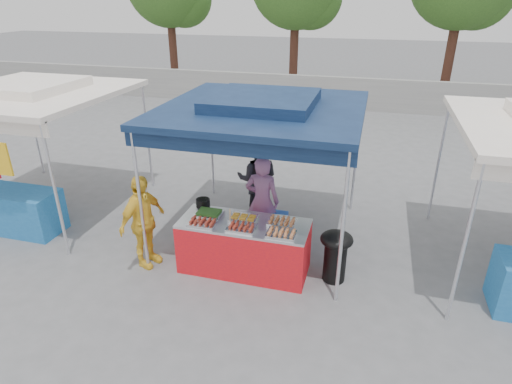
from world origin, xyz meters
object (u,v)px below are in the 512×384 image
(wok_burner, at_px, (336,252))
(vendor_woman, at_px, (262,201))
(helper_man, at_px, (258,179))
(vendor_table, at_px, (244,246))
(customer_person, at_px, (143,222))
(cooking_pot, at_px, (203,203))

(wok_burner, height_order, vendor_woman, vendor_woman)
(helper_man, bearing_deg, vendor_woman, 102.11)
(vendor_table, distance_m, vendor_woman, 0.94)
(vendor_table, bearing_deg, customer_person, -169.87)
(wok_burner, xyz_separation_m, helper_man, (-1.66, 1.62, 0.33))
(helper_man, relative_size, customer_person, 1.06)
(cooking_pot, bearing_deg, helper_man, 68.37)
(cooking_pot, distance_m, vendor_woman, 1.02)
(wok_burner, relative_size, vendor_woman, 0.51)
(vendor_table, relative_size, helper_man, 1.22)
(vendor_woman, bearing_deg, cooking_pot, 30.91)
(cooking_pot, bearing_deg, customer_person, -141.16)
(vendor_table, relative_size, customer_person, 1.29)
(cooking_pot, xyz_separation_m, vendor_woman, (0.87, 0.52, -0.10))
(cooking_pot, relative_size, wok_burner, 0.27)
(helper_man, xyz_separation_m, customer_person, (-1.32, -2.01, -0.05))
(cooking_pot, distance_m, wok_burner, 2.27)
(customer_person, bearing_deg, helper_man, -17.24)
(customer_person, bearing_deg, vendor_table, -63.78)
(wok_burner, xyz_separation_m, vendor_woman, (-1.34, 0.75, 0.32))
(wok_burner, bearing_deg, cooking_pot, 154.20)
(wok_burner, distance_m, vendor_woman, 1.57)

